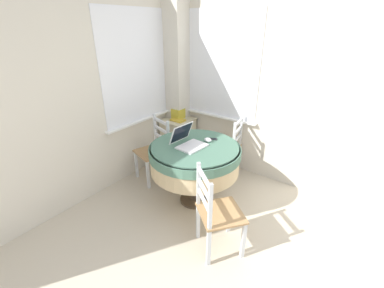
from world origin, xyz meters
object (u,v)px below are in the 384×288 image
at_px(round_dining_table, 195,157).
at_px(storage_box, 178,113).
at_px(corner_cabinet, 178,139).
at_px(dining_chair_near_back_window, 154,151).
at_px(laptop, 188,142).
at_px(computer_mouse, 208,140).
at_px(dining_chair_near_right_window, 228,148).
at_px(book_on_cabinet, 178,120).
at_px(dining_chair_camera_near, 216,213).
at_px(cell_phone, 213,139).

xyz_separation_m(round_dining_table, storage_box, (0.83, 0.91, 0.13)).
bearing_deg(corner_cabinet, dining_chair_near_back_window, -169.39).
height_order(round_dining_table, laptop, laptop).
xyz_separation_m(laptop, dining_chair_near_back_window, (0.15, 0.70, -0.38)).
bearing_deg(computer_mouse, dining_chair_near_right_window, 4.58).
height_order(corner_cabinet, storage_box, storage_box).
xyz_separation_m(corner_cabinet, book_on_cabinet, (-0.06, -0.05, 0.34)).
distance_m(round_dining_table, book_on_cabinet, 1.11).
bearing_deg(computer_mouse, dining_chair_camera_near, -141.13).
height_order(dining_chair_camera_near, book_on_cabinet, dining_chair_camera_near).
bearing_deg(laptop, storage_box, 44.38).
relative_size(dining_chair_camera_near, corner_cabinet, 1.33).
bearing_deg(computer_mouse, dining_chair_near_back_window, 94.79).
height_order(dining_chair_near_right_window, storage_box, dining_chair_near_right_window).
relative_size(cell_phone, dining_chair_camera_near, 0.13).
height_order(dining_chair_near_back_window, dining_chair_camera_near, same).
bearing_deg(dining_chair_near_right_window, computer_mouse, -175.42).
distance_m(laptop, dining_chair_near_back_window, 0.81).
relative_size(computer_mouse, storage_box, 0.55).
relative_size(cell_phone, storage_box, 0.66).
height_order(laptop, cell_phone, laptop).
xyz_separation_m(dining_chair_camera_near, book_on_cabinet, (1.22, 1.44, 0.25)).
relative_size(round_dining_table, computer_mouse, 10.90).
height_order(laptop, dining_chair_camera_near, laptop).
bearing_deg(dining_chair_near_back_window, book_on_cabinet, 7.49).
bearing_deg(dining_chair_near_back_window, computer_mouse, -85.21).
bearing_deg(dining_chair_near_right_window, book_on_cabinet, 93.67).
distance_m(computer_mouse, dining_chair_near_back_window, 0.89).
xyz_separation_m(computer_mouse, cell_phone, (0.09, -0.01, -0.02)).
height_order(dining_chair_camera_near, corner_cabinet, dining_chair_camera_near).
bearing_deg(dining_chair_camera_near, round_dining_table, 50.63).
bearing_deg(computer_mouse, corner_cabinet, 57.27).
bearing_deg(laptop, dining_chair_camera_near, -124.09).
distance_m(computer_mouse, cell_phone, 0.09).
distance_m(dining_chair_near_back_window, book_on_cabinet, 0.67).
bearing_deg(storage_box, round_dining_table, -132.14).
bearing_deg(dining_chair_camera_near, storage_box, 48.93).
distance_m(laptop, book_on_cabinet, 1.10).
relative_size(round_dining_table, corner_cabinet, 1.58).
relative_size(dining_chair_near_right_window, storage_box, 5.06).
relative_size(computer_mouse, dining_chair_near_right_window, 0.11).
distance_m(computer_mouse, corner_cabinet, 1.21).
bearing_deg(cell_phone, book_on_cabinet, 63.08).
bearing_deg(laptop, cell_phone, -22.90).
bearing_deg(laptop, round_dining_table, -53.60).
bearing_deg(dining_chair_near_right_window, laptop, 174.94).
distance_m(round_dining_table, dining_chair_camera_near, 0.79).
distance_m(round_dining_table, laptop, 0.21).
distance_m(laptop, computer_mouse, 0.25).
bearing_deg(book_on_cabinet, computer_mouse, -121.48).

